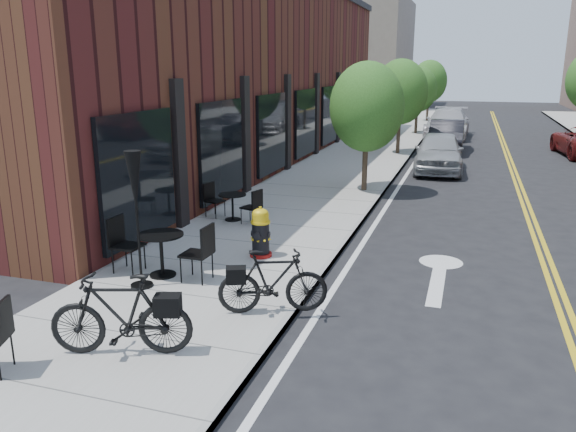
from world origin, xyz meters
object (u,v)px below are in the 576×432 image
(patio_umbrella, at_px, (135,191))
(parked_car_b, at_px, (446,136))
(fire_hydrant, at_px, (261,233))
(parked_car_a, at_px, (439,152))
(parked_car_c, at_px, (448,123))
(bicycle_left, at_px, (121,315))
(bistro_set_c, at_px, (233,203))
(bistro_set_b, at_px, (161,248))
(bicycle_right, at_px, (273,282))

(patio_umbrella, xyz_separation_m, parked_car_b, (4.12, 18.92, -1.09))
(fire_hydrant, relative_size, patio_umbrella, 0.43)
(parked_car_a, relative_size, parked_car_c, 0.78)
(fire_hydrant, bearing_deg, patio_umbrella, -124.90)
(bicycle_left, bearing_deg, bistro_set_c, 173.19)
(bistro_set_b, height_order, patio_umbrella, patio_umbrella)
(bistro_set_c, bearing_deg, bicycle_right, -42.86)
(bicycle_left, bearing_deg, parked_car_b, 153.81)
(patio_umbrella, distance_m, parked_car_c, 24.64)
(bistro_set_c, bearing_deg, fire_hydrant, -38.03)
(parked_car_b, bearing_deg, bistro_set_b, -102.61)
(bistro_set_b, xyz_separation_m, parked_car_b, (4.04, 18.35, 0.07))
(patio_umbrella, height_order, parked_car_b, patio_umbrella)
(parked_car_c, bearing_deg, bicycle_left, -94.67)
(bicycle_right, bearing_deg, bistro_set_b, 47.99)
(bicycle_left, distance_m, bistro_set_b, 2.84)
(bistro_set_b, height_order, bistro_set_c, bistro_set_b)
(patio_umbrella, distance_m, parked_car_a, 14.18)
(fire_hydrant, relative_size, bistro_set_b, 0.54)
(bicycle_left, height_order, parked_car_b, parked_car_b)
(bicycle_left, xyz_separation_m, patio_umbrella, (-1.05, 2.11, 1.12))
(bistro_set_b, distance_m, parked_car_a, 13.57)
(fire_hydrant, bearing_deg, bicycle_right, -67.28)
(bicycle_right, height_order, parked_car_c, parked_car_c)
(bicycle_left, relative_size, patio_umbrella, 0.79)
(bicycle_left, bearing_deg, fire_hydrant, 157.72)
(fire_hydrant, relative_size, bicycle_right, 0.60)
(bicycle_left, distance_m, parked_car_a, 15.93)
(bicycle_left, distance_m, bicycle_right, 2.31)
(parked_car_a, height_order, parked_car_c, parked_car_c)
(bistro_set_b, distance_m, patio_umbrella, 1.29)
(bicycle_left, distance_m, bistro_set_c, 6.68)
(fire_hydrant, relative_size, bistro_set_c, 0.63)
(bicycle_left, relative_size, parked_car_b, 0.43)
(fire_hydrant, distance_m, bicycle_left, 4.24)
(bicycle_right, distance_m, parked_car_a, 13.92)
(patio_umbrella, distance_m, parked_car_b, 19.39)
(parked_car_b, distance_m, parked_car_c, 5.40)
(parked_car_b, bearing_deg, parked_car_c, 91.90)
(bicycle_left, relative_size, bicycle_right, 1.11)
(fire_hydrant, height_order, bistro_set_b, bistro_set_b)
(fire_hydrant, height_order, bicycle_right, fire_hydrant)
(bistro_set_b, xyz_separation_m, parked_car_c, (3.85, 23.74, 0.15))
(fire_hydrant, xyz_separation_m, parked_car_c, (2.55, 22.19, 0.19))
(bicycle_right, bearing_deg, parked_car_c, -25.66)
(bicycle_right, relative_size, bistro_set_b, 0.89)
(bistro_set_b, height_order, parked_car_a, parked_car_a)
(fire_hydrant, xyz_separation_m, bistro_set_b, (-1.30, -1.55, 0.03))
(bicycle_left, bearing_deg, parked_car_a, 151.10)
(parked_car_a, bearing_deg, bicycle_left, -103.55)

